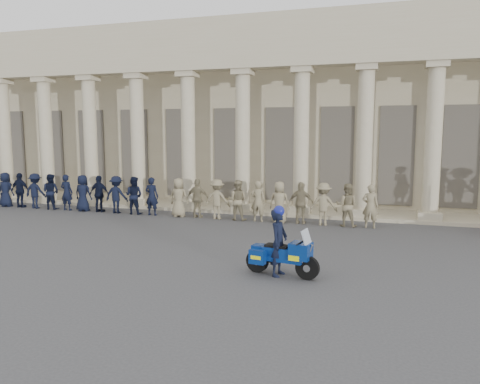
# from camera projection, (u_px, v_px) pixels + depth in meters

# --- Properties ---
(ground) EXTENTS (90.00, 90.00, 0.00)m
(ground) POSITION_uv_depth(u_px,v_px,m) (203.00, 263.00, 13.04)
(ground) COLOR #3E3E41
(ground) RESTS_ON ground
(building) EXTENTS (40.00, 12.50, 9.00)m
(building) POSITION_uv_depth(u_px,v_px,m) (299.00, 115.00, 26.41)
(building) COLOR tan
(building) RESTS_ON ground
(officer_rank) EXTENTS (19.52, 0.63, 1.66)m
(officer_rank) POSITION_uv_depth(u_px,v_px,m) (147.00, 196.00, 20.38)
(officer_rank) COLOR black
(officer_rank) RESTS_ON ground
(motorcycle) EXTENTS (1.95, 0.92, 1.26)m
(motorcycle) POSITION_uv_depth(u_px,v_px,m) (283.00, 255.00, 11.77)
(motorcycle) COLOR black
(motorcycle) RESTS_ON ground
(rider) EXTENTS (0.51, 0.69, 1.80)m
(rider) POSITION_uv_depth(u_px,v_px,m) (279.00, 241.00, 11.77)
(rider) COLOR black
(rider) RESTS_ON ground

